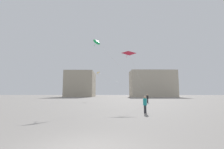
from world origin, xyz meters
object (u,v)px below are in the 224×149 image
Objects in this scene: kite_amber_diamond at (98,73)px; building_centre_hall at (152,84)px; person_in_black at (148,98)px; person_in_teal at (145,104)px; kite_crimson_delta at (129,53)px; kite_emerald_diamond at (97,42)px; building_left_hall at (81,84)px.

building_centre_hall reaches higher than kite_amber_diamond.
kite_amber_diamond is at bearing -53.61° from person_in_black.
kite_crimson_delta is at bearing -28.48° from person_in_teal.
person_in_black is 0.23× the size of kite_crimson_delta.
person_in_teal is at bearing -57.70° from kite_emerald_diamond.
person_in_teal is 69.56m from building_left_hall.
kite_emerald_diamond is at bearing -73.52° from building_left_hall.
person_in_black is 0.14× the size of kite_amber_diamond.
kite_emerald_diamond is 16.38m from kite_amber_diamond.
kite_emerald_diamond is at bearing 23.31° from person_in_black.
person_in_black is at bearing -102.89° from building_centre_hall.
person_in_teal is 0.22× the size of kite_crimson_delta.
kite_amber_diamond is (-7.90, 25.37, 6.30)m from person_in_teal.
building_left_hall is at bearing 110.03° from kite_amber_diamond.
person_in_teal is at bearing -72.72° from kite_amber_diamond.
building_left_hall is at bearing 111.19° from kite_crimson_delta.
kite_crimson_delta is at bearing -65.95° from kite_amber_diamond.
person_in_teal is 0.09× the size of building_left_hall.
kite_emerald_diamond is at bearing -1.15° from person_in_teal.
kite_emerald_diamond is (-8.86, -6.07, 9.14)m from person_in_black.
kite_amber_diamond is at bearing -69.97° from building_left_hall.
building_left_hall reaches higher than building_centre_hall.
building_left_hall is (-14.65, 40.19, -0.78)m from kite_amber_diamond.
kite_emerald_diamond reaches higher than person_in_black.
person_in_black is 0.17× the size of kite_emerald_diamond.
person_in_teal is 63.07m from building_centre_hall.
kite_crimson_delta is (5.09, 0.17, -1.90)m from kite_emerald_diamond.
building_centre_hall reaches higher than kite_crimson_delta.
kite_crimson_delta is 0.39× the size of building_left_hall.
kite_amber_diamond is 42.79m from building_left_hall.
kite_emerald_diamond is at bearing -178.09° from kite_crimson_delta.
person_in_black is 47.44m from building_centre_hall.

